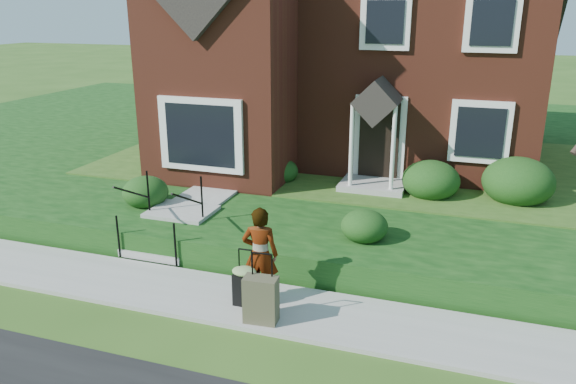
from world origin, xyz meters
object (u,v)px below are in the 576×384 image
at_px(front_steps, 172,226).
at_px(suitcase_olive, 261,300).
at_px(suitcase_black, 245,284).
at_px(woman, 260,255).

xyz_separation_m(front_steps, suitcase_olive, (2.98, -2.38, -0.00)).
xyz_separation_m(front_steps, suitcase_black, (2.52, -1.96, -0.00)).
relative_size(front_steps, suitcase_black, 1.99).
distance_m(woman, suitcase_olive, 0.85).
bearing_deg(front_steps, suitcase_olive, -38.53).
relative_size(front_steps, suitcase_olive, 1.72).
xyz_separation_m(woman, suitcase_black, (-0.19, -0.25, -0.46)).
bearing_deg(suitcase_black, front_steps, 141.02).
xyz_separation_m(suitcase_black, suitcase_olive, (0.46, -0.41, -0.00)).
bearing_deg(front_steps, suitcase_black, -37.88).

